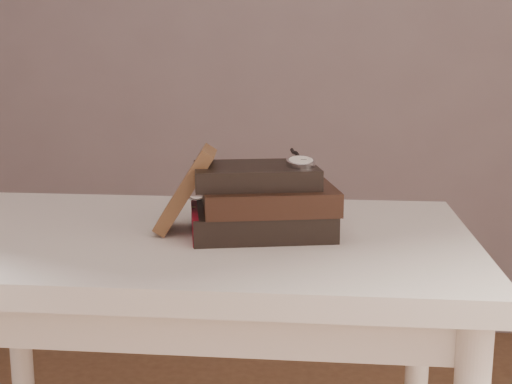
# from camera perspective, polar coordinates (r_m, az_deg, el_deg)

# --- Properties ---
(table) EXTENTS (1.00, 0.60, 0.75)m
(table) POSITION_cam_1_polar(r_m,az_deg,el_deg) (1.24, -5.64, -7.47)
(table) COLOR silver
(table) RESTS_ON ground
(book_stack) EXTENTS (0.28, 0.21, 0.12)m
(book_stack) POSITION_cam_1_polar(r_m,az_deg,el_deg) (1.18, 0.55, -0.88)
(book_stack) COLOR black
(book_stack) RESTS_ON table
(journal) EXTENTS (0.12, 0.11, 0.15)m
(journal) POSITION_cam_1_polar(r_m,az_deg,el_deg) (1.20, -5.95, 0.25)
(journal) COLOR #482E1B
(journal) RESTS_ON table
(pocket_watch) EXTENTS (0.06, 0.16, 0.02)m
(pocket_watch) POSITION_cam_1_polar(r_m,az_deg,el_deg) (1.17, 3.74, 2.60)
(pocket_watch) COLOR silver
(pocket_watch) RESTS_ON book_stack
(eyeglasses) EXTENTS (0.12, 0.14, 0.05)m
(eyeglasses) POSITION_cam_1_polar(r_m,az_deg,el_deg) (1.25, -3.85, 0.39)
(eyeglasses) COLOR silver
(eyeglasses) RESTS_ON book_stack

